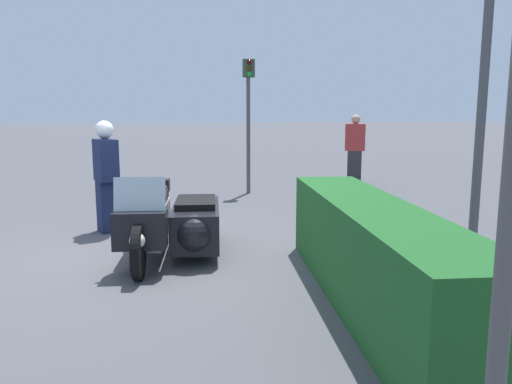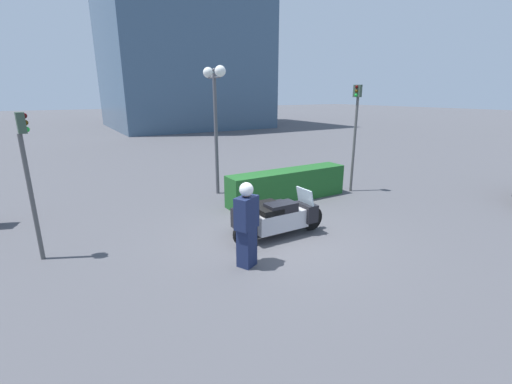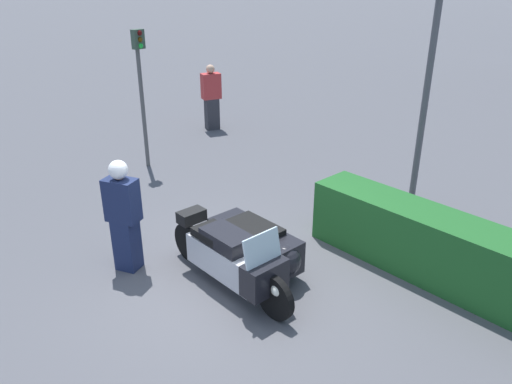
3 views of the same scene
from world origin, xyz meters
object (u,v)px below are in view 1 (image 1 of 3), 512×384
Objects in this scene: officer_rider at (106,174)px; hedge_bush_curbside at (373,256)px; police_motorcycle at (173,222)px; twin_lamp_post at (489,1)px; pedestrian_bystander at (355,149)px; traffic_light_far at (249,105)px.

hedge_bush_curbside is at bearing -72.54° from officer_rider.
police_motorcycle is 4.90m from twin_lamp_post.
pedestrian_bystander is (-6.66, 0.32, -2.36)m from twin_lamp_post.
police_motorcycle is 0.84× the size of traffic_light_far.
traffic_light_far is at bearing -174.47° from hedge_bush_curbside.
traffic_light_far is 3.41m from pedestrian_bystander.
police_motorcycle is 1.41× the size of pedestrian_bystander.
hedge_bush_curbside is 1.00× the size of twin_lamp_post.
officer_rider is at bearing -141.47° from police_motorcycle.
traffic_light_far is (-5.02, 1.40, 1.58)m from police_motorcycle.
police_motorcycle is at bearing -77.91° from officer_rider.
police_motorcycle is at bearing -22.68° from traffic_light_far.
twin_lamp_post reaches higher than police_motorcycle.
twin_lamp_post is 1.39× the size of traffic_light_far.
traffic_light_far is (-6.96, -0.67, 1.54)m from hedge_bush_curbside.
pedestrian_bystander is at bearing 177.28° from twin_lamp_post.
pedestrian_bystander reaches higher than hedge_bush_curbside.
officer_rider is 0.97× the size of pedestrian_bystander.
pedestrian_bystander is (-6.35, 4.32, 0.45)m from police_motorcycle.
pedestrian_bystander is (-4.90, 5.46, -0.02)m from officer_rider.
police_motorcycle is 2.84m from hedge_bush_curbside.
twin_lamp_post reaches higher than officer_rider.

